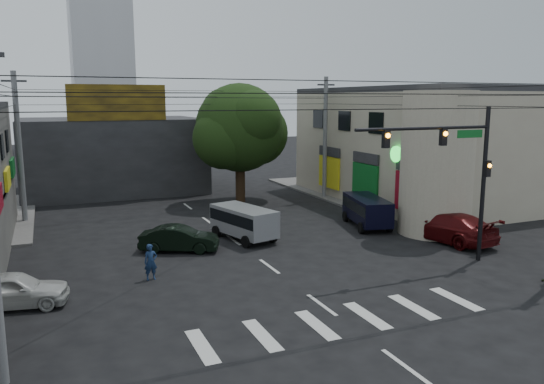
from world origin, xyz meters
TOP-DOWN VIEW (x-y plane):
  - ground at (0.00, 0.00)m, footprint 160.00×160.00m
  - sidewalk_far_right at (18.00, 18.00)m, footprint 16.00×16.00m
  - building_right at (18.00, 13.00)m, footprint 14.00×18.00m
  - corner_column at (11.00, 4.00)m, footprint 4.00×4.00m
  - building_far at (-4.00, 26.00)m, footprint 14.00×10.00m
  - billboard at (-4.00, 21.10)m, footprint 7.00×0.30m
  - tower_distant at (0.00, 70.00)m, footprint 9.00×9.00m
  - street_tree at (4.00, 17.00)m, footprint 6.40×6.40m
  - traffic_gantry at (7.82, -1.00)m, footprint 7.10×0.35m
  - utility_pole_far_left at (-10.50, 16.00)m, footprint 0.32×0.32m
  - utility_pole_far_right at (10.50, 16.00)m, footprint 0.32×0.32m
  - dark_sedan at (-3.18, 6.07)m, footprint 4.26×4.91m
  - white_compact at (-10.50, 1.26)m, footprint 2.98×4.48m
  - maroon_sedan at (10.50, 2.29)m, footprint 4.09×6.23m
  - silver_minivan at (0.56, 6.89)m, footprint 5.00×3.84m
  - navy_van at (8.35, 6.80)m, footprint 5.24×3.78m
  - traffic_officer at (-5.28, 2.34)m, footprint 0.62×0.45m

SIDE VIEW (x-z plane):
  - ground at x=0.00m, z-range 0.00..0.00m
  - sidewalk_far_right at x=18.00m, z-range 0.00..0.15m
  - dark_sedan at x=-3.18m, z-range 0.00..1.28m
  - white_compact at x=-10.50m, z-range 0.00..1.33m
  - traffic_officer at x=-5.28m, z-range 0.00..1.54m
  - maroon_sedan at x=10.50m, z-range 0.00..1.59m
  - silver_minivan at x=0.56m, z-range 0.00..1.77m
  - navy_van at x=8.35m, z-range 0.00..1.78m
  - building_far at x=-4.00m, z-range 0.00..6.00m
  - building_right at x=18.00m, z-range 0.00..8.00m
  - corner_column at x=11.00m, z-range 0.00..8.00m
  - utility_pole_far_left at x=-10.50m, z-range 0.00..9.20m
  - utility_pole_far_right at x=10.50m, z-range 0.00..9.20m
  - traffic_gantry at x=7.82m, z-range 1.23..8.43m
  - street_tree at x=4.00m, z-range 1.12..9.82m
  - billboard at x=-4.00m, z-range 6.00..8.60m
  - tower_distant at x=0.00m, z-range 0.00..44.00m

